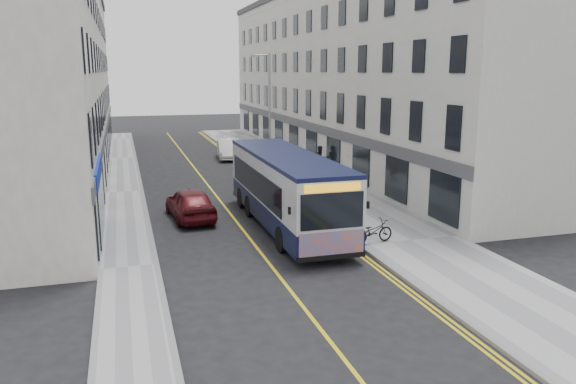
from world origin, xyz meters
TOP-DOWN VIEW (x-y plane):
  - ground at (0.00, 0.00)m, footprint 140.00×140.00m
  - pavement_east at (6.25, 12.00)m, footprint 4.50×64.00m
  - pavement_west at (-5.00, 12.00)m, footprint 2.00×64.00m
  - kerb_east at (4.00, 12.00)m, footprint 0.18×64.00m
  - kerb_west at (-4.00, 12.00)m, footprint 0.18×64.00m
  - road_centre_line at (0.00, 12.00)m, footprint 0.12×64.00m
  - road_dbl_yellow_inner at (3.55, 12.00)m, footprint 0.10×64.00m
  - road_dbl_yellow_outer at (3.75, 12.00)m, footprint 0.10×64.00m
  - terrace_east at (11.50, 21.00)m, footprint 6.00×46.00m
  - terrace_west at (-9.00, 21.00)m, footprint 6.00×46.00m
  - streetlamp at (4.17, 14.00)m, footprint 1.32×0.18m
  - city_bus at (2.00, 2.57)m, footprint 2.68×11.50m
  - bicycle at (4.56, -1.15)m, footprint 1.91×0.93m
  - pedestrian_near at (5.50, 10.49)m, footprint 0.64×0.46m
  - pedestrian_far at (8.00, 14.70)m, footprint 0.99×0.83m
  - car_white at (3.20, 23.12)m, footprint 2.17×4.88m
  - car_maroon at (-2.00, 5.20)m, footprint 2.21×4.65m

SIDE VIEW (x-z plane):
  - ground at x=0.00m, z-range 0.00..0.00m
  - road_centre_line at x=0.00m, z-range 0.00..0.01m
  - road_dbl_yellow_inner at x=3.55m, z-range 0.00..0.01m
  - road_dbl_yellow_outer at x=3.75m, z-range 0.00..0.01m
  - pavement_east at x=6.25m, z-range 0.00..0.12m
  - pavement_west at x=-5.00m, z-range 0.00..0.12m
  - kerb_east at x=4.00m, z-range 0.00..0.13m
  - kerb_west at x=-4.00m, z-range 0.00..0.13m
  - bicycle at x=4.56m, z-range 0.12..1.08m
  - car_maroon at x=-2.00m, z-range 0.00..1.53m
  - car_white at x=3.20m, z-range 0.00..1.56m
  - pedestrian_near at x=5.50m, z-range 0.12..1.74m
  - pedestrian_far at x=8.00m, z-range 0.12..1.93m
  - city_bus at x=2.00m, z-range 0.16..3.50m
  - streetlamp at x=4.17m, z-range 0.38..8.38m
  - terrace_east at x=11.50m, z-range 0.00..13.00m
  - terrace_west at x=-9.00m, z-range 0.00..13.00m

